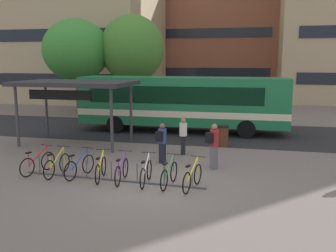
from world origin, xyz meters
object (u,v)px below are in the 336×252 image
at_px(trash_bin, 223,136).
at_px(street_tree_1, 132,49).
at_px(parked_bicycle_red_0, 38,163).
at_px(parked_bicycle_yellow_3, 101,169).
at_px(parked_bicycle_purple_4, 122,171).
at_px(parked_bicycle_blue_2, 80,167).
at_px(commuter_black_pack_3, 183,133).
at_px(commuter_black_pack_2, 213,143).
at_px(city_bus, 183,102).
at_px(parked_bicycle_yellow_1, 57,165).
at_px(parked_bicycle_yellow_7, 192,178).
at_px(street_tree_0, 76,50).
at_px(transit_shelter, 74,85).
at_px(parked_bicycle_silver_5, 146,173).
at_px(parked_bicycle_green_6, 169,175).
at_px(commuter_black_pack_1, 162,140).

relative_size(trash_bin, street_tree_1, 0.14).
distance_m(parked_bicycle_red_0, parked_bicycle_yellow_3, 2.59).
distance_m(parked_bicycle_purple_4, street_tree_1, 17.71).
bearing_deg(parked_bicycle_blue_2, parked_bicycle_yellow_3, -87.42).
bearing_deg(street_tree_1, commuter_black_pack_3, -62.24).
distance_m(parked_bicycle_red_0, commuter_black_pack_2, 6.64).
relative_size(city_bus, parked_bicycle_purple_4, 7.01).
bearing_deg(commuter_black_pack_2, city_bus, 58.44).
bearing_deg(parked_bicycle_yellow_1, parked_bicycle_yellow_7, -90.93).
height_order(commuter_black_pack_2, street_tree_0, street_tree_0).
distance_m(transit_shelter, trash_bin, 7.72).
bearing_deg(trash_bin, street_tree_1, 128.32).
bearing_deg(parked_bicycle_yellow_3, parked_bicycle_yellow_7, -104.75).
bearing_deg(street_tree_0, parked_bicycle_red_0, -68.98).
bearing_deg(street_tree_1, trash_bin, -51.68).
relative_size(city_bus, parked_bicycle_blue_2, 7.10).
distance_m(parked_bicycle_red_0, transit_shelter, 5.66).
bearing_deg(transit_shelter, commuter_black_pack_3, -7.64).
bearing_deg(parked_bicycle_yellow_3, parked_bicycle_silver_5, -103.66).
bearing_deg(parked_bicycle_yellow_1, trash_bin, -39.06).
relative_size(city_bus, parked_bicycle_red_0, 7.17).
bearing_deg(street_tree_0, parked_bicycle_yellow_3, -61.13).
height_order(parked_bicycle_green_6, street_tree_1, street_tree_1).
relative_size(parked_bicycle_blue_2, trash_bin, 1.65).
distance_m(parked_bicycle_yellow_1, parked_bicycle_blue_2, 0.88).
distance_m(city_bus, commuter_black_pack_3, 5.49).
bearing_deg(parked_bicycle_yellow_1, parked_bicycle_silver_5, -90.31).
xyz_separation_m(parked_bicycle_yellow_1, street_tree_0, (-6.54, 14.94, 4.53)).
height_order(parked_bicycle_purple_4, commuter_black_pack_1, commuter_black_pack_1).
relative_size(parked_bicycle_red_0, commuter_black_pack_2, 0.95).
height_order(parked_bicycle_yellow_3, street_tree_1, street_tree_1).
xyz_separation_m(parked_bicycle_green_6, transit_shelter, (-6.00, 5.25, 2.56)).
height_order(transit_shelter, street_tree_1, street_tree_1).
xyz_separation_m(parked_bicycle_silver_5, street_tree_0, (-9.98, 15.12, 4.53)).
bearing_deg(parked_bicycle_yellow_7, parked_bicycle_yellow_1, 97.57).
bearing_deg(parked_bicycle_purple_4, street_tree_1, 12.09).
bearing_deg(street_tree_0, parked_bicycle_purple_4, -58.93).
distance_m(parked_bicycle_yellow_7, street_tree_0, 19.69).
xyz_separation_m(parked_bicycle_yellow_3, parked_bicycle_silver_5, (1.68, -0.08, 0.00)).
xyz_separation_m(parked_bicycle_red_0, parked_bicycle_yellow_7, (5.88, -0.39, 0.00)).
height_order(commuter_black_pack_2, street_tree_1, street_tree_1).
bearing_deg(commuter_black_pack_1, parked_bicycle_purple_4, 178.43).
bearing_deg(city_bus, parked_bicycle_purple_4, -92.74).
bearing_deg(parked_bicycle_yellow_7, transit_shelter, 63.01).
xyz_separation_m(parked_bicycle_yellow_1, parked_bicycle_yellow_3, (1.75, -0.10, 0.00)).
bearing_deg(parked_bicycle_purple_4, trash_bin, -29.95).
relative_size(city_bus, parked_bicycle_yellow_3, 7.09).
bearing_deg(parked_bicycle_green_6, parked_bicycle_blue_2, 91.51).
relative_size(parked_bicycle_red_0, transit_shelter, 0.29).
relative_size(parked_bicycle_blue_2, street_tree_0, 0.23).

